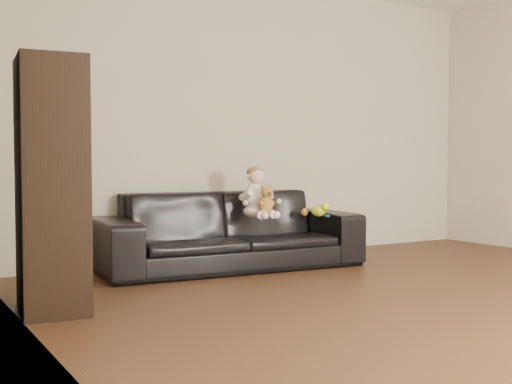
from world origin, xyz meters
TOP-DOWN VIEW (x-y plane):
  - floor at (0.00, 0.00)m, footprint 5.50×5.50m
  - wall_back at (0.00, 2.75)m, footprint 5.00×0.00m
  - wall_left at (-2.50, 0.00)m, footprint 0.00×5.50m
  - sofa at (-0.64, 2.25)m, footprint 2.26×1.03m
  - cabinet at (-2.29, 1.39)m, footprint 0.43×0.55m
  - shelf_item at (-2.27, 1.39)m, footprint 0.21×0.27m
  - baby at (-0.44, 2.13)m, footprint 0.33×0.39m
  - teddy_bear at (-0.43, 2.00)m, footprint 0.16×0.16m
  - toy_green at (0.11, 2.00)m, footprint 0.13×0.15m
  - toy_rattle at (0.04, 2.11)m, footprint 0.08×0.08m
  - toy_blue_disc at (0.21, 1.98)m, footprint 0.11×0.11m

SIDE VIEW (x-z plane):
  - floor at x=0.00m, z-range 0.00..0.00m
  - sofa at x=-0.64m, z-range 0.00..0.64m
  - toy_blue_disc at x=0.21m, z-range 0.42..0.43m
  - toy_rattle at x=0.04m, z-range 0.42..0.48m
  - toy_green at x=0.11m, z-range 0.42..0.52m
  - teddy_bear at x=-0.43m, z-range 0.47..0.70m
  - baby at x=-0.44m, z-range 0.40..0.83m
  - cabinet at x=-2.29m, z-range 0.00..1.50m
  - shelf_item at x=-2.27m, z-range 0.95..1.23m
  - wall_back at x=0.00m, z-range -1.20..3.80m
  - wall_left at x=-2.50m, z-range -1.45..4.05m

